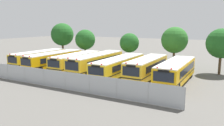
# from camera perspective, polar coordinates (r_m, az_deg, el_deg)

# --- Properties ---
(ground_plane) EXTENTS (160.00, 160.00, 0.00)m
(ground_plane) POSITION_cam_1_polar(r_m,az_deg,el_deg) (31.90, -4.07, -2.46)
(ground_plane) COLOR #595651
(school_bus_0) EXTENTS (2.58, 10.18, 2.54)m
(school_bus_0) POSITION_cam_1_polar(r_m,az_deg,el_deg) (38.73, -18.03, 1.27)
(school_bus_0) COLOR yellow
(school_bus_0) RESTS_ON ground_plane
(school_bus_1) EXTENTS (2.70, 10.85, 2.59)m
(school_bus_1) POSITION_cam_1_polar(r_m,az_deg,el_deg) (36.04, -14.45, 0.88)
(school_bus_1) COLOR #EAA80C
(school_bus_1) RESTS_ON ground_plane
(school_bus_2) EXTENTS (2.64, 9.97, 2.57)m
(school_bus_2) POSITION_cam_1_polar(r_m,az_deg,el_deg) (33.88, -9.04, 0.50)
(school_bus_2) COLOR yellow
(school_bus_2) RESTS_ON ground_plane
(school_bus_3) EXTENTS (2.57, 11.17, 2.77)m
(school_bus_3) POSITION_cam_1_polar(r_m,az_deg,el_deg) (31.70, -3.89, 0.15)
(school_bus_3) COLOR yellow
(school_bus_3) RESTS_ON ground_plane
(school_bus_4) EXTENTS (2.54, 11.59, 2.52)m
(school_bus_4) POSITION_cam_1_polar(r_m,az_deg,el_deg) (29.82, 1.81, -0.68)
(school_bus_4) COLOR yellow
(school_bus_4) RESTS_ON ground_plane
(school_bus_5) EXTENTS (2.53, 9.81, 2.69)m
(school_bus_5) POSITION_cam_1_polar(r_m,az_deg,el_deg) (28.53, 8.76, -1.10)
(school_bus_5) COLOR yellow
(school_bus_5) RESTS_ON ground_plane
(school_bus_6) EXTENTS (2.60, 10.40, 2.66)m
(school_bus_6) POSITION_cam_1_polar(r_m,az_deg,el_deg) (27.12, 15.84, -1.96)
(school_bus_6) COLOR #EAA80C
(school_bus_6) RESTS_ON ground_plane
(tree_0) EXTENTS (4.57, 4.57, 6.99)m
(tree_0) POSITION_cam_1_polar(r_m,az_deg,el_deg) (47.40, -12.56, 7.01)
(tree_0) COLOR #4C3823
(tree_0) RESTS_ON ground_plane
(tree_1) EXTENTS (3.74, 3.74, 5.80)m
(tree_1) POSITION_cam_1_polar(r_m,az_deg,el_deg) (42.50, -6.75, 5.97)
(tree_1) COLOR #4C3823
(tree_1) RESTS_ON ground_plane
(tree_2) EXTENTS (3.26, 3.26, 5.29)m
(tree_2) POSITION_cam_1_polar(r_m,az_deg,el_deg) (38.04, 4.50, 4.98)
(tree_2) COLOR #4C3823
(tree_2) RESTS_ON ground_plane
(tree_3) EXTENTS (4.09, 4.09, 6.37)m
(tree_3) POSITION_cam_1_polar(r_m,az_deg,el_deg) (36.49, 15.50, 5.64)
(tree_3) COLOR #4C3823
(tree_3) RESTS_ON ground_plane
(tree_4) EXTENTS (4.00, 4.00, 6.23)m
(tree_4) POSITION_cam_1_polar(r_m,az_deg,el_deg) (33.55, 26.01, 4.62)
(tree_4) COLOR #4C3823
(tree_4) RESTS_ON ground_plane
(chainlink_fence) EXTENTS (27.26, 0.07, 1.92)m
(chainlink_fence) POSITION_cam_1_polar(r_m,az_deg,el_deg) (24.95, -14.40, -3.85)
(chainlink_fence) COLOR #9EA0A3
(chainlink_fence) RESTS_ON ground_plane
(traffic_cone) EXTENTS (0.36, 0.36, 0.47)m
(traffic_cone) POSITION_cam_1_polar(r_m,az_deg,el_deg) (33.53, -26.15, -2.43)
(traffic_cone) COLOR #EA5914
(traffic_cone) RESTS_ON ground_plane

